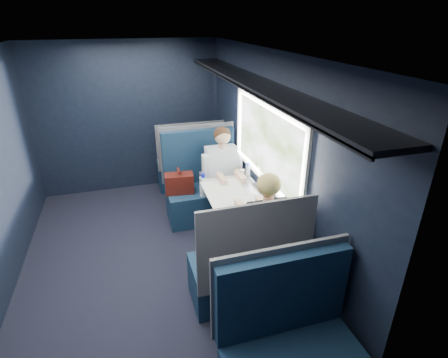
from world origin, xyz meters
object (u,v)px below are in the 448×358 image
object	(u,v)px
seat_bay_far	(245,268)
seat_row_front	(189,164)
bottle_small	(248,171)
man	(223,171)
table	(235,200)
woman	(264,227)
laptop	(257,184)
seat_row_back	(288,348)
seat_bay_near	(201,188)
cup	(242,173)

from	to	relation	value
seat_bay_far	seat_row_front	bearing A→B (deg)	90.00
seat_bay_far	bottle_small	bearing A→B (deg)	69.20
seat_bay_far	man	xyz separation A→B (m)	(0.25, 1.57, 0.30)
table	woman	size ratio (longest dim) A/B	0.76
table	laptop	xyz separation A→B (m)	(0.28, 0.05, 0.14)
seat_row_back	laptop	xyz separation A→B (m)	(0.47, 1.85, 0.40)
seat_row_back	seat_row_front	bearing A→B (deg)	90.00
seat_bay_near	cup	distance (m)	0.71
seat_row_front	laptop	bearing A→B (deg)	-75.01
table	laptop	bearing A→B (deg)	10.82
woman	man	bearing A→B (deg)	90.00
table	bottle_small	distance (m)	0.52
seat_row_back	cup	size ratio (longest dim) A/B	12.79
seat_bay_far	man	distance (m)	1.62
table	woman	distance (m)	0.71
seat_bay_far	laptop	xyz separation A→B (m)	(0.47, 0.93, 0.39)
man	bottle_small	xyz separation A→B (m)	(0.23, -0.31, 0.11)
table	seat_bay_near	bearing A→B (deg)	103.04
woman	laptop	distance (m)	0.80
seat_bay_near	man	bearing A→B (deg)	-32.26
seat_row_back	laptop	distance (m)	1.95
seat_bay_near	bottle_small	size ratio (longest dim) A/B	6.33
seat_bay_near	cup	xyz separation A→B (m)	(0.44, -0.43, 0.36)
laptop	table	bearing A→B (deg)	-169.18
seat_row_front	laptop	size ratio (longest dim) A/B	3.17
seat_bay_far	seat_row_front	distance (m)	2.67
seat_row_back	cup	bearing A→B (deg)	79.36
seat_bay_far	man	bearing A→B (deg)	80.97
man	bottle_small	world-z (taller)	man
seat_bay_near	seat_bay_far	size ratio (longest dim) A/B	1.00
seat_row_front	bottle_small	size ratio (longest dim) A/B	5.82
seat_bay_far	man	size ratio (longest dim) A/B	0.95
seat_row_back	seat_bay_near	bearing A→B (deg)	90.40
man	bottle_small	distance (m)	0.40
table	seat_bay_far	distance (m)	0.93
seat_row_back	cup	xyz separation A→B (m)	(0.42, 2.24, 0.38)
table	man	distance (m)	0.70
man	seat_bay_far	bearing A→B (deg)	-99.03
seat_bay_far	table	bearing A→B (deg)	78.22
woman	bottle_small	bearing A→B (deg)	78.15
seat_row_back	man	size ratio (longest dim) A/B	0.88
table	man	bearing A→B (deg)	84.48
man	cup	world-z (taller)	man
seat_row_front	man	world-z (taller)	man
seat_row_back	laptop	bearing A→B (deg)	75.85
seat_row_front	woman	xyz separation A→B (m)	(0.25, -2.50, 0.32)
seat_bay_far	man	world-z (taller)	man
laptop	man	bearing A→B (deg)	108.56
seat_row_front	seat_row_back	world-z (taller)	same
woman	table	bearing A→B (deg)	95.45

